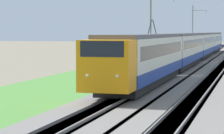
# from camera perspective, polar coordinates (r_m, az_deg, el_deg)

# --- Properties ---
(ballast_main) EXTENTS (240.00, 4.40, 0.30)m
(ballast_main) POSITION_cam_1_polar(r_m,az_deg,el_deg) (60.29, 7.81, 0.01)
(ballast_main) COLOR slate
(ballast_main) RESTS_ON ground
(ballast_adjacent) EXTENTS (240.00, 4.40, 0.30)m
(ballast_adjacent) POSITION_cam_1_polar(r_m,az_deg,el_deg) (59.93, 11.75, -0.06)
(ballast_adjacent) COLOR slate
(ballast_adjacent) RESTS_ON ground
(track_main) EXTENTS (240.00, 1.57, 0.45)m
(track_main) POSITION_cam_1_polar(r_m,az_deg,el_deg) (60.29, 7.81, 0.02)
(track_main) COLOR #4C4238
(track_main) RESTS_ON ground
(track_adjacent) EXTENTS (240.00, 1.57, 0.45)m
(track_adjacent) POSITION_cam_1_polar(r_m,az_deg,el_deg) (59.92, 11.75, -0.05)
(track_adjacent) COLOR #4C4238
(track_adjacent) RESTS_ON ground
(grass_verge) EXTENTS (240.00, 9.69, 0.12)m
(grass_verge) POSITION_cam_1_polar(r_m,az_deg,el_deg) (61.23, 2.61, 0.02)
(grass_verge) COLOR #4C8438
(grass_verge) RESTS_ON ground
(passenger_train) EXTENTS (82.99, 2.89, 5.05)m
(passenger_train) POSITION_cam_1_polar(r_m,az_deg,el_deg) (67.83, 8.62, 2.29)
(passenger_train) COLOR orange
(passenger_train) RESTS_ON ground
(catenary_mast_mid) EXTENTS (0.22, 2.56, 8.48)m
(catenary_mast_mid) POSITION_cam_1_polar(r_m,az_deg,el_deg) (55.65, 4.22, 4.08)
(catenary_mast_mid) COLOR slate
(catenary_mast_mid) RESTS_ON ground
(catenary_mast_far) EXTENTS (0.22, 2.56, 8.77)m
(catenary_mast_far) POSITION_cam_1_polar(r_m,az_deg,el_deg) (95.44, 8.68, 4.03)
(catenary_mast_far) COLOR slate
(catenary_mast_far) RESTS_ON ground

